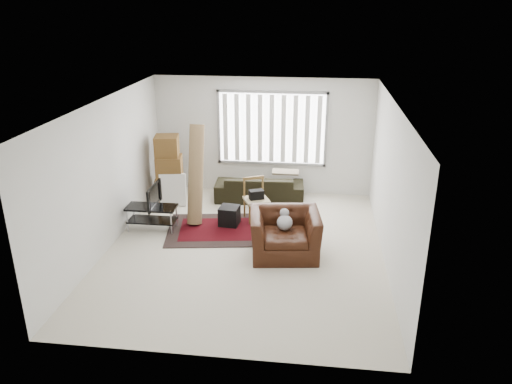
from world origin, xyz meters
TOP-DOWN VIEW (x-y plane):
  - room at (0.03, 0.51)m, footprint 6.00×6.02m
  - persian_rug at (-0.49, 0.75)m, footprint 2.52×1.87m
  - tv_stand at (-1.95, 0.61)m, footprint 0.99×0.44m
  - tv at (-1.95, 0.61)m, footprint 0.10×0.80m
  - subwoofer at (-0.46, 0.99)m, footprint 0.42×0.42m
  - moving_boxes at (-2.02, 2.12)m, footprint 0.71×0.66m
  - white_flatpack at (-1.88, 1.85)m, footprint 0.59×0.26m
  - rolled_rug at (-1.16, 1.14)m, footprint 0.34×0.79m
  - sofa at (-0.02, 2.45)m, footprint 2.05×0.99m
  - side_chair at (0.04, 1.34)m, footprint 0.63×0.63m
  - armchair at (0.73, -0.10)m, footprint 1.36×1.22m

SIDE VIEW (x-z plane):
  - persian_rug at x=-0.49m, z-range 0.00..0.02m
  - subwoofer at x=-0.46m, z-range 0.02..0.40m
  - tv_stand at x=-1.95m, z-range 0.11..0.60m
  - white_flatpack at x=-1.88m, z-range 0.00..0.74m
  - sofa at x=-0.02m, z-range 0.00..0.77m
  - armchair at x=0.73m, z-range 0.00..0.91m
  - side_chair at x=0.04m, z-range 0.05..0.93m
  - moving_boxes at x=-2.02m, z-range -0.05..1.46m
  - tv at x=-1.95m, z-range 0.49..0.95m
  - rolled_rug at x=-1.16m, z-range 0.00..2.02m
  - room at x=0.03m, z-range 0.40..3.11m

